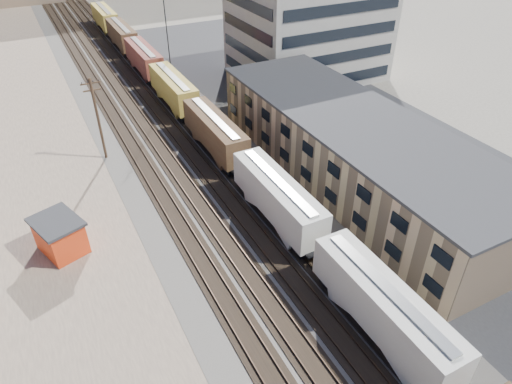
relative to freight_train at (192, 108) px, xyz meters
name	(u,v)px	position (x,y,z in m)	size (l,w,h in m)	color
ballast_bed	(155,118)	(-3.80, 5.23, -2.76)	(18.00, 200.00, 0.06)	#4C4742
dirt_yard	(3,191)	(-23.80, -4.77, -2.78)	(24.00, 180.00, 0.03)	#735E4F
asphalt_lot	(347,128)	(18.20, -9.77, -2.77)	(26.00, 120.00, 0.04)	#232326
rail_tracks	(151,118)	(-4.35, 5.23, -2.68)	(11.40, 200.00, 0.24)	black
freight_train	(192,108)	(0.00, 0.00, 0.00)	(3.00, 119.74, 4.46)	black
warehouse	(354,149)	(11.18, -19.77, 0.86)	(12.40, 40.40, 7.25)	tan
office_tower	(308,18)	(24.15, 10.18, 6.47)	(22.60, 18.60, 18.45)	#9E998E
utility_pole_north	(98,118)	(-12.30, -2.77, 2.50)	(2.20, 0.32, 10.00)	#382619
radio_mast	(167,29)	(2.20, 15.23, 6.33)	(1.20, 0.16, 18.00)	black
maintenance_shed	(60,235)	(-19.33, -17.71, -1.07)	(4.86, 5.50, 3.36)	red
parked_car_blue	(310,87)	(20.70, 3.23, -2.03)	(2.54, 5.51, 1.53)	navy
parked_car_far	(362,91)	(26.80, -1.92, -2.03)	(1.80, 4.48, 1.53)	white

